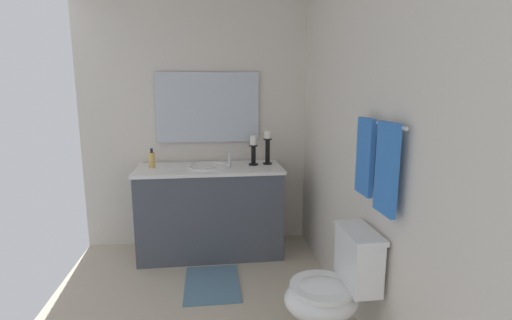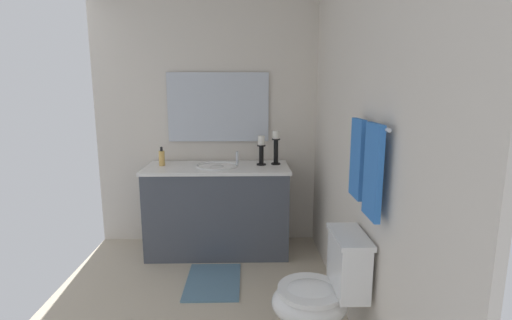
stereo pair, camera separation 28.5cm
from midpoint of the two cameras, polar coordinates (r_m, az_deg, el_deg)
wall_back at (r=2.56m, az=12.56°, el=2.68°), size 2.84×0.04×2.45m
wall_left at (r=3.83m, az=-11.06°, el=5.37°), size 0.04×2.23×2.45m
vanity_cabinet at (r=3.67m, az=-9.15°, el=-7.60°), size 0.58×1.36×0.85m
sink_basin at (r=3.56m, az=-9.32°, el=-1.70°), size 0.40×0.40×0.24m
mirror at (r=3.76m, az=-9.46°, el=7.84°), size 0.02×1.00×0.68m
candle_holder_tall at (r=3.62m, az=-0.48°, el=2.04°), size 0.09×0.09×0.33m
candle_holder_short at (r=3.59m, az=-2.67°, el=1.57°), size 0.09×0.09×0.28m
soap_bottle at (r=3.65m, az=-17.68°, el=0.02°), size 0.06×0.06×0.18m
toilet at (r=2.43m, az=8.06°, el=-19.21°), size 0.39×0.54×0.75m
towel_bar at (r=2.15m, az=14.81°, el=5.35°), size 0.56×0.02×0.02m
towel_near_vanity at (r=2.30m, az=12.85°, el=0.47°), size 0.20×0.03×0.46m
towel_center at (r=2.05m, az=15.49°, el=-1.33°), size 0.21×0.03×0.49m
bath_mat at (r=3.26m, az=-9.28°, el=-18.09°), size 0.60×0.44×0.02m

